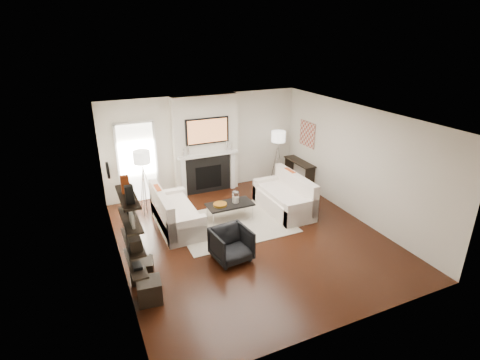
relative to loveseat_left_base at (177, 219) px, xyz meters
name	(u,v)px	position (x,y,z in m)	size (l,w,h in m)	color
room_envelope	(252,181)	(1.35, -1.14, 1.14)	(6.00, 6.00, 6.00)	black
chimney_breast	(206,145)	(1.35, 1.74, 1.14)	(1.80, 0.25, 2.70)	silver
fireplace_surround	(208,175)	(1.35, 1.60, 0.31)	(1.30, 0.02, 1.04)	black
firebox	(209,177)	(1.35, 1.60, 0.24)	(0.75, 0.02, 0.65)	black
mantel_pilaster_l	(184,178)	(0.63, 1.57, 0.34)	(0.12, 0.08, 1.10)	white
mantel_pilaster_r	(233,170)	(2.07, 1.57, 0.34)	(0.12, 0.08, 1.10)	white
mantel_shelf	(208,155)	(1.35, 1.55, 0.91)	(1.70, 0.18, 0.07)	white
tv_body	(207,131)	(1.35, 1.58, 1.57)	(1.20, 0.06, 0.70)	black
tv_screen	(208,131)	(1.35, 1.54, 1.57)	(1.10, 0.01, 0.62)	#BF723F
candlestick_l_tall	(188,151)	(0.80, 1.56, 1.09)	(0.04, 0.04, 0.30)	silver
candlestick_l_short	(184,152)	(0.67, 1.56, 1.06)	(0.04, 0.04, 0.24)	silver
candlestick_r_tall	(227,146)	(1.90, 1.56, 1.09)	(0.04, 0.04, 0.30)	silver
candlestick_r_short	(231,146)	(2.03, 1.56, 1.06)	(0.04, 0.04, 0.24)	silver
hallway_panel	(138,163)	(-0.50, 1.84, 0.84)	(0.90, 0.02, 2.10)	white
door_trim_l	(119,166)	(-0.98, 1.82, 0.84)	(0.06, 0.06, 2.16)	white
door_trim_r	(156,161)	(-0.02, 1.82, 0.84)	(0.06, 0.06, 2.16)	white
door_trim_top	(133,123)	(-0.50, 1.82, 1.92)	(1.02, 0.06, 0.06)	white
rug	(234,224)	(1.24, -0.41, -0.20)	(2.60, 2.00, 0.01)	#B4A793
loveseat_left_base	(177,219)	(0.00, 0.00, 0.00)	(0.85, 1.80, 0.42)	white
loveseat_left_back	(162,209)	(-0.33, 0.00, 0.32)	(0.18, 1.80, 0.80)	white
loveseat_left_arm_n	(187,231)	(0.00, -0.81, 0.09)	(0.85, 0.18, 0.60)	white
loveseat_left_arm_s	(168,201)	(0.00, 0.81, 0.09)	(0.85, 0.18, 0.60)	white
loveseat_left_cushion	(179,208)	(0.05, 0.00, 0.26)	(0.63, 1.44, 0.10)	white
pillow_left_orange	(158,196)	(-0.33, 0.30, 0.52)	(0.10, 0.42, 0.42)	#B14015
pillow_left_charcoal	(164,207)	(-0.33, -0.30, 0.51)	(0.10, 0.40, 0.40)	black
loveseat_right_base	(283,203)	(2.67, -0.27, 0.00)	(0.85, 1.80, 0.42)	white
loveseat_right_back	(295,189)	(3.01, -0.27, 0.32)	(0.18, 1.80, 0.80)	white
loveseat_right_arm_n	(301,213)	(2.67, -1.08, 0.09)	(0.85, 0.18, 0.60)	white
loveseat_right_arm_s	(268,188)	(2.67, 0.54, 0.09)	(0.85, 0.18, 0.60)	white
loveseat_right_cushion	(282,194)	(2.62, -0.27, 0.26)	(0.63, 1.44, 0.10)	white
pillow_right_orange	(289,178)	(3.01, 0.03, 0.52)	(0.10, 0.42, 0.42)	#B14015
pillow_right_charcoal	(302,186)	(3.01, -0.57, 0.51)	(0.10, 0.40, 0.40)	black
coffee_table	(230,204)	(1.25, -0.17, 0.19)	(1.10, 0.55, 0.04)	black
coffee_leg_nw	(214,220)	(0.75, -0.39, -0.02)	(0.02, 0.02, 0.38)	silver
coffee_leg_ne	(253,212)	(1.75, -0.39, -0.02)	(0.02, 0.02, 0.38)	silver
coffee_leg_sw	(207,212)	(0.75, 0.05, -0.02)	(0.02, 0.02, 0.38)	silver
coffee_leg_se	(245,205)	(1.75, 0.05, -0.02)	(0.02, 0.02, 0.38)	silver
hurricane_glass	(236,197)	(1.40, -0.17, 0.35)	(0.16, 0.16, 0.28)	white
hurricane_candle	(236,200)	(1.40, -0.17, 0.29)	(0.11, 0.11, 0.16)	white
copper_bowl	(220,205)	(1.00, -0.17, 0.24)	(0.32, 0.32, 0.05)	#A9711C
armchair	(231,243)	(0.63, -1.73, 0.15)	(0.71, 0.66, 0.73)	black
lamp_left_post	(145,190)	(-0.50, 1.07, 0.39)	(0.02, 0.02, 1.20)	silver
lamp_left_shade	(142,157)	(-0.50, 1.07, 1.24)	(0.40, 0.40, 0.30)	white
lamp_left_leg_a	(149,189)	(-0.39, 1.07, 0.39)	(0.02, 0.02, 1.25)	silver
lamp_left_leg_b	(142,189)	(-0.55, 1.17, 0.39)	(0.02, 0.02, 1.25)	silver
lamp_left_leg_c	(144,192)	(-0.55, 0.98, 0.39)	(0.02, 0.02, 1.25)	silver
lamp_right_post	(277,165)	(3.40, 1.35, 0.39)	(0.02, 0.02, 1.20)	silver
lamp_right_shade	(278,137)	(3.40, 1.35, 1.24)	(0.40, 0.40, 0.30)	white
lamp_right_leg_a	(281,164)	(3.51, 1.35, 0.39)	(0.02, 0.02, 1.25)	silver
lamp_right_leg_b	(274,164)	(3.35, 1.44, 0.39)	(0.02, 0.02, 1.25)	silver
lamp_right_leg_c	(277,166)	(3.35, 1.25, 0.39)	(0.02, 0.02, 1.25)	silver
console_top	(300,162)	(3.92, 0.97, 0.52)	(0.35, 1.20, 0.04)	black
console_leg_n	(310,180)	(3.92, 0.42, 0.14)	(0.30, 0.04, 0.71)	black
console_leg_s	(289,168)	(3.92, 1.52, 0.14)	(0.30, 0.04, 0.71)	black
wall_art	(307,134)	(4.08, 0.91, 1.34)	(0.03, 0.70, 0.70)	#AF6C57
shelf_bottom	(136,263)	(-1.27, -2.14, 0.49)	(0.25, 1.00, 0.04)	black
shelf_lower	(133,242)	(-1.27, -2.14, 0.89)	(0.25, 1.00, 0.04)	black
shelf_upper	(130,220)	(-1.27, -2.14, 1.29)	(0.25, 1.00, 0.04)	black
shelf_top	(127,197)	(-1.27, -2.14, 1.69)	(0.25, 1.00, 0.04)	black
decor_magfile_a	(129,195)	(-1.27, -2.44, 1.85)	(0.12, 0.10, 0.28)	black
decor_magfile_b	(125,184)	(-1.27, -2.01, 1.85)	(0.12, 0.10, 0.28)	#B14015
decor_frame_a	(132,218)	(-1.27, -2.35, 1.42)	(0.04, 0.30, 0.22)	white
decor_frame_b	(127,206)	(-1.27, -1.85, 1.40)	(0.04, 0.22, 0.18)	black
decor_wine_rack	(135,244)	(-1.27, -2.41, 1.01)	(0.18, 0.25, 0.20)	black
decor_box_small	(131,232)	(-1.27, -1.95, 0.97)	(0.15, 0.12, 0.12)	black
decor_books	(137,266)	(-1.27, -2.31, 0.53)	(0.14, 0.20, 0.05)	black
decor_box_tall	(133,251)	(-1.27, -1.94, 0.60)	(0.10, 0.10, 0.18)	white
clock_rim	(108,170)	(-1.38, -0.24, 1.49)	(0.34, 0.34, 0.04)	black
clock_face	(109,170)	(-1.35, -0.24, 1.49)	(0.29, 0.29, 0.01)	white
ottoman_near	(142,270)	(-1.12, -1.67, -0.01)	(0.40, 0.40, 0.40)	black
ottoman_far	(150,291)	(-1.12, -2.30, -0.01)	(0.40, 0.40, 0.40)	black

